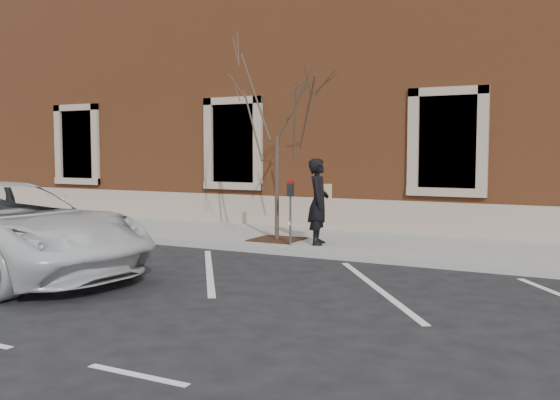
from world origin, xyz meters
The scene contains 10 objects.
ground centered at (0.00, 0.00, 0.00)m, with size 120.00×120.00×0.00m, color #28282B.
sidewalk_near centered at (0.00, 1.75, 0.07)m, with size 40.00×3.50×0.15m, color #A8A89E.
curb_near centered at (0.00, -0.05, 0.07)m, with size 40.00×0.12×0.15m, color #9E9E99.
parking_stripes centered at (0.00, -2.20, 0.00)m, with size 28.00×4.40×0.01m, color silver, non-canonical shape.
building_civic centered at (0.00, 7.74, 4.00)m, with size 40.00×8.62×8.00m.
man centered at (0.86, 0.76, 1.09)m, with size 0.68×0.45×1.87m, color black.
parking_meter centered at (0.38, 0.35, 1.12)m, with size 0.13×0.10×1.40m.
tree_grate centered at (-0.25, 0.93, 0.16)m, with size 1.06×1.06×0.03m, color #401E14.
sapling centered at (-0.25, 0.93, 3.14)m, with size 2.57×2.57×4.28m.
white_truck centered at (-2.98, -4.28, 0.82)m, with size 2.72×5.90×1.64m, color silver.
Camera 1 is at (6.36, -11.59, 2.17)m, focal length 40.00 mm.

